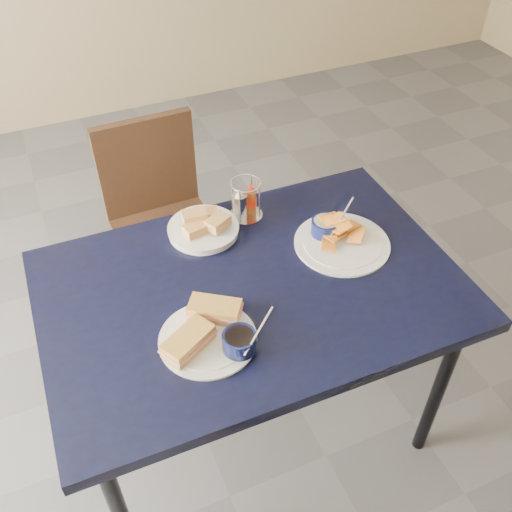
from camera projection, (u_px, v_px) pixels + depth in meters
name	position (u px, v px, depth m)	size (l,w,h in m)	color
ground	(289.00, 389.00, 2.28)	(6.00, 6.00, 0.00)	#4B4B4F
dining_table	(252.00, 300.00, 1.71)	(1.22, 0.82, 0.75)	black
chair_far	(159.00, 208.00, 2.35)	(0.41, 0.39, 0.85)	black
sandwich_plate	(211.00, 333.00, 1.50)	(0.30, 0.27, 0.12)	white
plantain_plate	(337.00, 237.00, 1.79)	(0.30, 0.30, 0.12)	white
bread_basket	(203.00, 227.00, 1.82)	(0.23, 0.23, 0.07)	white
condiment_caddy	(244.00, 202.00, 1.86)	(0.11, 0.11, 0.14)	silver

